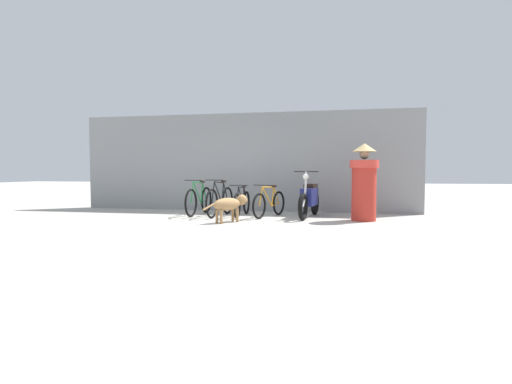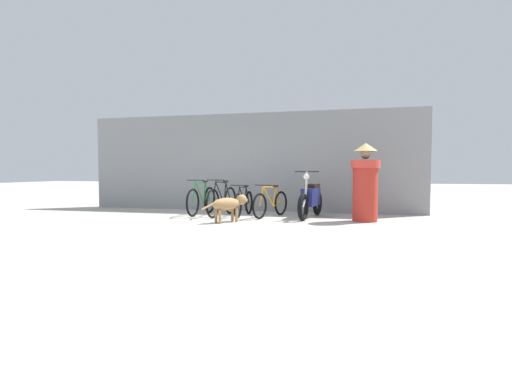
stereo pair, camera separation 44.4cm
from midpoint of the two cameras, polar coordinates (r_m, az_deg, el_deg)
ground_plane at (r=8.62m, az=-7.75°, el=-4.54°), size 60.00×60.00×0.00m
shop_wall_back at (r=11.36m, az=-2.85°, el=4.26°), size 9.65×0.20×2.75m
bicycle_0 at (r=10.37m, az=-9.35°, el=-1.22°), size 0.46×1.72×0.91m
bicycle_1 at (r=10.03m, az=-6.41°, el=-1.30°), size 0.46×1.75×0.92m
bicycle_2 at (r=9.97m, az=-3.30°, el=-1.62°), size 0.46×1.60×0.80m
bicycle_3 at (r=9.80m, az=0.64°, el=-1.67°), size 0.62×1.57×0.80m
motorcycle at (r=9.73m, az=6.33°, el=-0.99°), size 0.58×1.90×1.13m
stray_dog at (r=8.78m, az=-5.19°, el=-1.73°), size 0.81×1.04×0.60m
person_in_robes at (r=9.30m, az=13.86°, el=1.39°), size 0.84×0.84×1.75m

